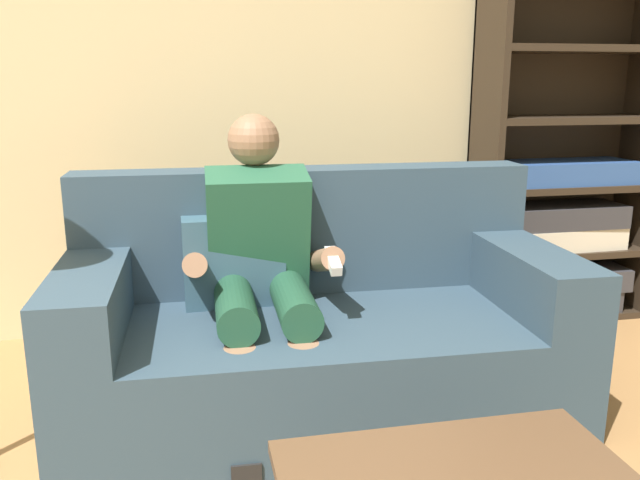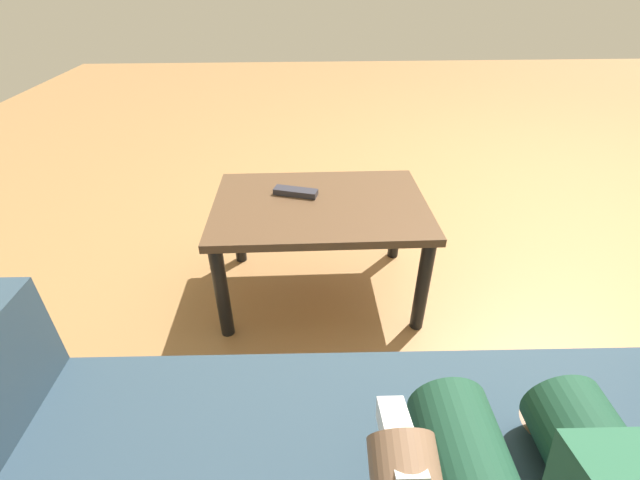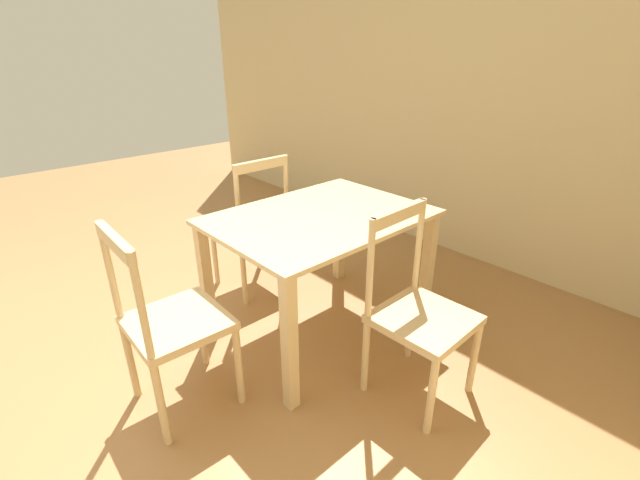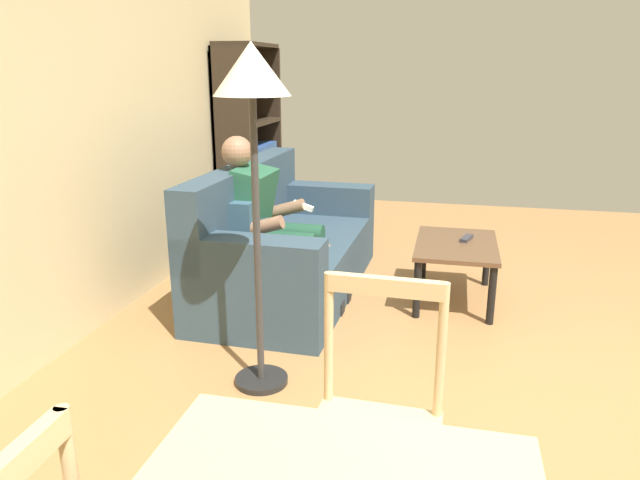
% 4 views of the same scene
% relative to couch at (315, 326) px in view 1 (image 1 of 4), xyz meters
% --- Properties ---
extents(couch, '(1.94, 0.96, 0.93)m').
position_rel_couch_xyz_m(couch, '(0.00, 0.00, 0.00)').
color(couch, '#2D4251').
rests_on(couch, ground_plane).
extents(person_lounging, '(0.60, 0.88, 1.16)m').
position_rel_couch_xyz_m(person_lounging, '(-0.21, 0.03, 0.26)').
color(person_lounging, '#23563D').
rests_on(person_lounging, ground_plane).
extents(bookshelf, '(0.96, 0.36, 1.82)m').
position_rel_couch_xyz_m(bookshelf, '(1.51, 0.77, 0.35)').
color(bookshelf, '#2D2319').
rests_on(bookshelf, ground_plane).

